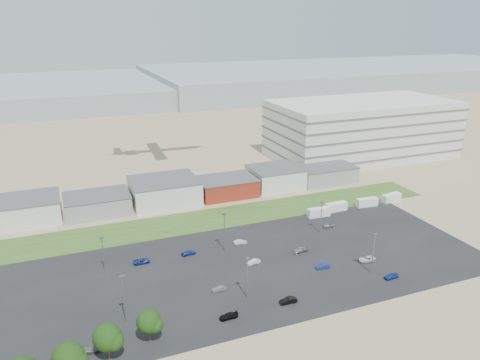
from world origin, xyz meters
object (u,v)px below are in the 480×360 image
parked_car_0 (367,259)px  parked_car_3 (229,316)px  box_trailer_a (319,212)px  parked_car_13 (288,300)px  parked_car_11 (240,242)px  parked_car_12 (301,250)px  parked_car_8 (329,225)px  parked_car_1 (323,266)px  parked_car_9 (142,261)px  parked_car_10 (91,349)px  parked_car_4 (219,289)px  parked_car_6 (189,253)px  parked_car_7 (253,262)px  parked_car_2 (391,276)px

parked_car_0 → parked_car_3: 42.74m
box_trailer_a → parked_car_13: bearing=-125.6°
parked_car_3 → parked_car_11: (14.99, 30.83, 0.01)m
parked_car_12 → parked_car_8: bearing=117.2°
parked_car_1 → parked_car_9: 45.86m
parked_car_3 → parked_car_10: bearing=-90.9°
parked_car_8 → parked_car_12: size_ratio=0.82×
box_trailer_a → parked_car_1: 32.91m
parked_car_10 → parked_car_11: bearing=-53.8°
parked_car_4 → parked_car_13: 16.10m
parked_car_1 → parked_car_0: bearing=91.4°
parked_car_4 → parked_car_3: bearing=-9.4°
parked_car_3 → parked_car_13: size_ratio=1.01×
box_trailer_a → parked_car_6: size_ratio=1.88×
box_trailer_a → parked_car_8: size_ratio=2.03×
parked_car_7 → parked_car_1: bearing=54.1°
parked_car_4 → parked_car_6: 19.51m
parked_car_3 → parked_car_7: bearing=142.6°
parked_car_11 → parked_car_4: bearing=153.3°
parked_car_6 → parked_car_11: parked_car_11 is taller
parked_car_0 → parked_car_11: size_ratio=1.22×
box_trailer_a → parked_car_7: box_trailer_a is taller
parked_car_3 → parked_car_8: size_ratio=1.11×
parked_car_2 → parked_car_12: 24.27m
box_trailer_a → parked_car_13: (-30.93, -39.13, -0.72)m
parked_car_11 → parked_car_10: bearing=132.8°
parked_car_3 → parked_car_6: parked_car_3 is taller
parked_car_2 → parked_car_12: (-13.66, 20.05, 0.00)m
parked_car_3 → parked_car_8: 53.62m
parked_car_4 → parked_car_12: parked_car_12 is taller
parked_car_4 → parked_car_9: parked_car_9 is taller
parked_car_1 → parked_car_6: 34.98m
parked_car_1 → parked_car_13: parked_car_13 is taller
box_trailer_a → parked_car_0: size_ratio=1.68×
parked_car_2 → parked_car_13: size_ratio=0.94×
box_trailer_a → parked_car_7: (-31.12, -20.33, -0.78)m
box_trailer_a → parked_car_2: (-3.14, -39.06, -0.74)m
parked_car_11 → parked_car_12: 16.80m
box_trailer_a → parked_car_6: 46.11m
parked_car_3 → parked_car_6: bearing=178.8°
parked_car_0 → parked_car_11: parked_car_0 is taller
parked_car_6 → parked_car_10: parked_car_10 is taller
parked_car_1 → parked_car_4: size_ratio=1.06×
parked_car_4 → parked_car_0: bearing=88.3°
parked_car_7 → parked_car_11: bearing=167.9°
parked_car_0 → parked_car_8: bearing=177.8°
parked_car_7 → parked_car_10: 45.74m
parked_car_3 → parked_car_4: (1.68, 10.60, -0.02)m
parked_car_11 → parked_car_3: bearing=160.7°
parked_car_0 → parked_car_6: bearing=-112.8°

